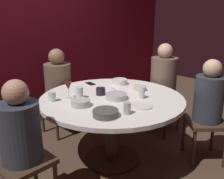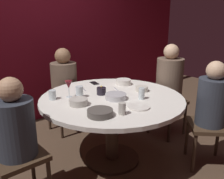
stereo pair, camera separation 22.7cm
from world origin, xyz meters
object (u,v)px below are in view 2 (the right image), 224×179
wine_glass (69,85)px  bowl_serving_large (116,96)px  bowl_rice_portion (100,113)px  seated_diner_front_right (212,103)px  seated_diner_right (169,81)px  dinner_plate (139,107)px  bowl_salad_center (78,102)px  cup_by_right_diner (79,92)px  seated_diner_back (64,81)px  dining_table (112,109)px  candle_holder (101,91)px  cell_phone (94,83)px  seated_diner_left (15,129)px  cup_near_candle (122,109)px  cup_by_left_diner (142,94)px  bowl_sauce_side (123,82)px  cup_center_front (53,95)px  bowl_small_white (142,89)px

wine_glass → bowl_serving_large: wine_glass is taller
bowl_rice_portion → seated_diner_front_right: bearing=-20.2°
seated_diner_right → seated_diner_front_right: bearing=70.6°
dinner_plate → bowl_salad_center: size_ratio=1.15×
cup_by_right_diner → seated_diner_back: bearing=71.1°
dining_table → candle_holder: (-0.03, 0.14, 0.17)m
seated_diner_front_right → cell_phone: size_ratio=8.08×
seated_diner_left → bowl_rice_portion: 0.69m
seated_diner_right → candle_holder: bearing=-7.7°
cup_near_candle → seated_diner_front_right: bearing=-18.0°
wine_glass → bowl_rice_portion: size_ratio=0.80×
bowl_serving_large → cup_by_right_diner: cup_by_right_diner is taller
seated_diner_front_right → cup_by_right_diner: 1.35m
dining_table → cell_phone: (0.17, 0.53, 0.14)m
seated_diner_left → cup_by_left_diner: (1.19, -0.25, 0.10)m
bowl_serving_large → bowl_sauce_side: 0.54m
dinner_plate → bowl_serving_large: bearing=90.3°
bowl_salad_center → bowl_rice_portion: 0.34m
bowl_serving_large → bowl_sauce_side: (0.42, 0.34, 0.00)m
bowl_salad_center → cup_by_left_diner: bearing=-25.6°
seated_diner_back → cup_by_left_diner: (0.18, -1.22, 0.09)m
cup_near_candle → cup_center_front: cup_near_candle is taller
candle_holder → bowl_rice_portion: 0.57m
cup_center_front → cup_by_left_diner: bearing=-40.2°
bowl_rice_portion → cup_near_candle: size_ratio=2.07×
bowl_sauce_side → cup_by_left_diner: 0.56m
dining_table → bowl_sauce_side: (0.41, 0.26, 0.16)m
seated_diner_left → cup_by_right_diner: seated_diner_left is taller
bowl_serving_large → seated_diner_front_right: bearing=-41.3°
bowl_small_white → cup_near_candle: bearing=-151.0°
bowl_small_white → bowl_sauce_side: (0.03, 0.33, 0.00)m
dining_table → seated_diner_left: (-1.01, 0.00, 0.09)m
seated_diner_back → cup_by_right_diner: 0.81m
candle_holder → wine_glass: wine_glass is taller
bowl_sauce_side → candle_holder: bearing=-164.1°
cup_near_candle → seated_diner_right: bearing=18.7°
dining_table → cup_by_left_diner: size_ratio=12.65×
candle_holder → cup_center_front: candle_holder is taller
cup_by_right_diner → cup_center_front: 0.27m
cell_phone → bowl_sauce_side: 0.36m
bowl_salad_center → cup_near_candle: size_ratio=1.67×
seated_diner_right → dinner_plate: 1.06m
cup_by_left_diner → cup_center_front: 0.89m
bowl_salad_center → seated_diner_right: bearing=-1.2°
dinner_plate → cell_phone: 0.94m
dinner_plate → bowl_rice_portion: (-0.39, 0.08, 0.02)m
dinner_plate → cup_near_candle: cup_near_candle is taller
seated_diner_back → seated_diner_front_right: size_ratio=1.01×
wine_glass → cup_center_front: wine_glass is taller
cup_by_right_diner → seated_diner_right: bearing=-9.5°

